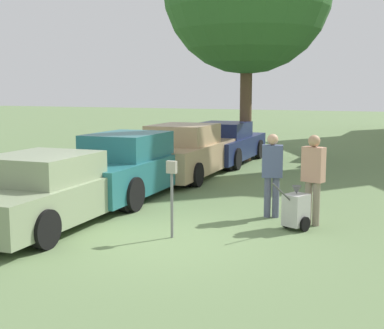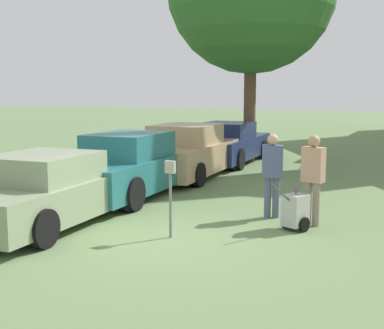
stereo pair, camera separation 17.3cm
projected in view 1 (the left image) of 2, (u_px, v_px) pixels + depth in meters
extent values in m
plane|color=#607A4C|center=(161.00, 240.00, 9.44)|extent=(120.00, 120.00, 0.00)
cube|color=gray|center=(50.00, 197.00, 10.49)|extent=(2.17, 4.77, 0.70)
cube|color=gray|center=(43.00, 168.00, 10.23)|extent=(1.78, 2.05, 0.52)
cylinder|color=black|center=(54.00, 191.00, 12.18)|extent=(0.22, 0.68, 0.67)
cylinder|color=black|center=(127.00, 197.00, 11.53)|extent=(0.22, 0.68, 0.67)
cylinder|color=black|center=(46.00, 229.00, 8.85)|extent=(0.22, 0.68, 0.67)
cube|color=#23666B|center=(132.00, 172.00, 13.34)|extent=(2.04, 5.22, 0.77)
cube|color=#23666B|center=(128.00, 145.00, 13.05)|extent=(1.66, 2.24, 0.60)
cylinder|color=black|center=(130.00, 170.00, 15.14)|extent=(0.22, 0.76, 0.75)
cylinder|color=black|center=(187.00, 173.00, 14.54)|extent=(0.22, 0.76, 0.75)
cylinder|color=black|center=(66.00, 189.00, 12.20)|extent=(0.22, 0.76, 0.75)
cylinder|color=black|center=(134.00, 194.00, 11.60)|extent=(0.22, 0.76, 0.75)
cube|color=tan|center=(186.00, 157.00, 16.27)|extent=(2.19, 5.14, 0.83)
cube|color=tan|center=(183.00, 134.00, 15.99)|extent=(1.80, 2.21, 0.59)
cylinder|color=black|center=(177.00, 158.00, 18.08)|extent=(0.22, 0.68, 0.67)
cylinder|color=black|center=(230.00, 161.00, 17.43)|extent=(0.22, 0.68, 0.67)
cylinder|color=black|center=(135.00, 171.00, 15.19)|extent=(0.22, 0.68, 0.67)
cylinder|color=black|center=(197.00, 175.00, 14.53)|extent=(0.22, 0.68, 0.67)
cube|color=#19234C|center=(225.00, 147.00, 19.34)|extent=(2.11, 5.14, 0.73)
cube|color=#19234C|center=(223.00, 130.00, 19.06)|extent=(1.72, 2.20, 0.54)
cylinder|color=black|center=(215.00, 147.00, 21.12)|extent=(0.22, 0.74, 0.73)
cylinder|color=black|center=(259.00, 149.00, 20.50)|extent=(0.22, 0.74, 0.73)
cylinder|color=black|center=(186.00, 157.00, 18.23)|extent=(0.22, 0.74, 0.73)
cylinder|color=black|center=(237.00, 159.00, 17.60)|extent=(0.22, 0.74, 0.73)
cylinder|color=slate|center=(172.00, 206.00, 9.50)|extent=(0.05, 0.05, 1.17)
cube|color=gray|center=(172.00, 167.00, 9.40)|extent=(0.18, 0.09, 0.22)
cylinder|color=#515670|center=(276.00, 197.00, 11.05)|extent=(0.14, 0.14, 0.84)
cylinder|color=#515670|center=(267.00, 197.00, 11.07)|extent=(0.14, 0.14, 0.84)
cube|color=#4C597F|center=(272.00, 161.00, 10.95)|extent=(0.47, 0.33, 0.67)
sphere|color=tan|center=(273.00, 139.00, 10.89)|extent=(0.23, 0.23, 0.23)
cylinder|color=gray|center=(316.00, 204.00, 10.37)|extent=(0.14, 0.14, 0.86)
cylinder|color=gray|center=(308.00, 203.00, 10.48)|extent=(0.14, 0.14, 0.86)
cube|color=tan|center=(313.00, 164.00, 10.32)|extent=(0.46, 0.33, 0.68)
sphere|color=tan|center=(314.00, 141.00, 10.25)|extent=(0.23, 0.23, 0.23)
cube|color=#B2B2AD|center=(296.00, 210.00, 10.08)|extent=(0.50, 0.54, 0.60)
cone|color=#59595B|center=(297.00, 190.00, 10.03)|extent=(0.18, 0.18, 0.16)
cylinder|color=#4C4C4C|center=(282.00, 192.00, 9.70)|extent=(0.24, 0.56, 0.43)
cylinder|color=black|center=(286.00, 220.00, 10.26)|extent=(0.15, 0.28, 0.28)
cylinder|color=black|center=(305.00, 224.00, 9.96)|extent=(0.15, 0.28, 0.28)
cylinder|color=brown|center=(246.00, 112.00, 19.74)|extent=(0.44, 0.44, 3.65)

